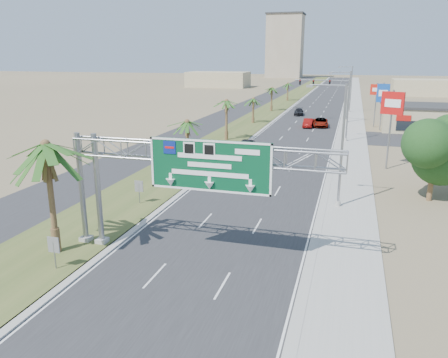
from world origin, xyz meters
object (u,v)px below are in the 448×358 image
pole_sign_blue (383,95)px  pole_sign_red_far (377,93)px  pole_sign_red_near (392,108)px  car_mid_lane (308,123)px  car_right_lane (321,123)px  sign_gantry (186,162)px  palm_near (45,145)px  signal_mast (337,96)px  car_left_lane (246,146)px  car_far (299,112)px  store_building (439,119)px

pole_sign_blue → pole_sign_red_far: (-0.85, 3.48, 0.10)m
pole_sign_red_near → car_mid_lane: bearing=112.5°
car_right_lane → pole_sign_blue: (9.86, -1.08, 5.09)m
pole_sign_blue → sign_gantry: bearing=-104.3°
car_right_lane → pole_sign_blue: bearing=-11.3°
palm_near → car_mid_lane: 57.18m
palm_near → pole_sign_blue: bearing=68.6°
signal_mast → car_left_lane: bearing=-107.5°
palm_near → pole_sign_red_near: pole_sign_red_near is taller
sign_gantry → palm_near: (-8.14, -1.93, 0.87)m
car_mid_lane → pole_sign_red_far: size_ratio=0.60×
car_far → store_building: bearing=-34.3°
pole_sign_red_far → palm_near: bearing=-109.5°
store_building → car_right_lane: (-19.09, -0.85, -1.25)m
car_left_lane → car_mid_lane: size_ratio=1.09×
palm_near → car_far: palm_near is taller
sign_gantry → car_far: 70.18m
pole_sign_red_near → pole_sign_red_far: bearing=90.4°
car_right_lane → pole_sign_red_near: bearing=-77.1°
signal_mast → car_far: 11.91m
car_mid_lane → pole_sign_blue: size_ratio=0.58×
palm_near → pole_sign_red_near: 35.69m
signal_mast → pole_sign_blue: size_ratio=1.31×
store_building → pole_sign_red_near: size_ratio=2.09×
pole_sign_red_near → signal_mast: bearing=101.1°
sign_gantry → store_building: size_ratio=0.93×
palm_near → pole_sign_blue: size_ratio=1.06×
car_left_lane → car_right_lane: 25.87m
car_mid_lane → car_left_lane: bearing=-104.3°
sign_gantry → car_far: sign_gantry is taller
car_far → pole_sign_red_near: 46.15m
signal_mast → car_far: size_ratio=2.18×
store_building → car_left_lane: bearing=-136.3°
sign_gantry → signal_mast: bearing=84.3°
signal_mast → pole_sign_red_far: 8.14m
car_left_lane → store_building: bearing=42.3°
sign_gantry → signal_mast: (6.23, 62.05, -1.21)m
car_mid_lane → car_far: (-3.54, 15.92, -0.07)m
car_right_lane → pole_sign_red_far: 10.67m
pole_sign_red_near → pole_sign_red_far: 30.96m
car_left_lane → car_mid_lane: (5.61, 23.51, -0.10)m
car_far → car_left_lane: bearing=-97.9°
pole_sign_red_near → car_right_lane: bearing=107.9°
car_right_lane → signal_mast: bearing=66.7°
car_left_lane → pole_sign_blue: (17.54, 23.62, 5.00)m
pole_sign_red_far → signal_mast: bearing=146.8°
car_far → pole_sign_red_far: size_ratio=0.62×
sign_gantry → pole_sign_blue: bearing=75.7°
sign_gantry → car_right_lane: 55.62m
sign_gantry → car_right_lane: size_ratio=3.09×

